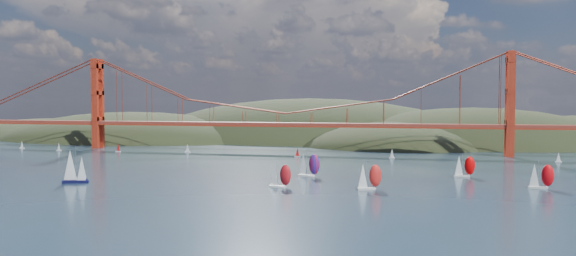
{
  "coord_description": "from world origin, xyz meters",
  "views": [
    {
      "loc": [
        74.41,
        -131.0,
        29.14
      ],
      "look_at": [
        22.35,
        90.0,
        18.17
      ],
      "focal_mm": 35.0,
      "sensor_mm": 36.0,
      "label": 1
    }
  ],
  "objects_px": {
    "racer_3": "(464,166)",
    "racer_1": "(369,176)",
    "racer_0": "(280,175)",
    "sloop_navy": "(74,167)",
    "racer_2": "(541,176)",
    "racer_rwb": "(308,165)"
  },
  "relations": [
    {
      "from": "sloop_navy",
      "to": "racer_0",
      "type": "xyz_separation_m",
      "value": [
        73.81,
        6.34,
        -1.57
      ]
    },
    {
      "from": "racer_0",
      "to": "racer_3",
      "type": "relative_size",
      "value": 0.98
    },
    {
      "from": "racer_1",
      "to": "racer_3",
      "type": "height_order",
      "value": "racer_1"
    },
    {
      "from": "racer_0",
      "to": "racer_1",
      "type": "bearing_deg",
      "value": 10.92
    },
    {
      "from": "racer_0",
      "to": "racer_2",
      "type": "height_order",
      "value": "racer_2"
    },
    {
      "from": "racer_0",
      "to": "racer_1",
      "type": "xyz_separation_m",
      "value": [
        29.63,
        2.03,
        0.25
      ]
    },
    {
      "from": "racer_1",
      "to": "racer_2",
      "type": "bearing_deg",
      "value": -7.44
    },
    {
      "from": "racer_0",
      "to": "racer_1",
      "type": "relative_size",
      "value": 0.94
    },
    {
      "from": "sloop_navy",
      "to": "racer_3",
      "type": "xyz_separation_m",
      "value": [
        136.17,
        47.85,
        -1.49
      ]
    },
    {
      "from": "racer_1",
      "to": "sloop_navy",
      "type": "bearing_deg",
      "value": 161.55
    },
    {
      "from": "sloop_navy",
      "to": "racer_1",
      "type": "distance_m",
      "value": 103.78
    },
    {
      "from": "racer_1",
      "to": "racer_2",
      "type": "xyz_separation_m",
      "value": [
        55.29,
        15.48,
        -0.1
      ]
    },
    {
      "from": "sloop_navy",
      "to": "racer_rwb",
      "type": "bearing_deg",
      "value": 7.84
    },
    {
      "from": "racer_0",
      "to": "racer_rwb",
      "type": "bearing_deg",
      "value": 88.64
    },
    {
      "from": "sloop_navy",
      "to": "racer_2",
      "type": "bearing_deg",
      "value": -7.83
    },
    {
      "from": "racer_2",
      "to": "racer_rwb",
      "type": "distance_m",
      "value": 81.48
    },
    {
      "from": "racer_2",
      "to": "racer_3",
      "type": "xyz_separation_m",
      "value": [
        -22.56,
        24.0,
        -0.08
      ]
    },
    {
      "from": "racer_3",
      "to": "racer_rwb",
      "type": "bearing_deg",
      "value": -178.64
    },
    {
      "from": "racer_3",
      "to": "racer_1",
      "type": "bearing_deg",
      "value": -140.68
    },
    {
      "from": "sloop_navy",
      "to": "racer_1",
      "type": "relative_size",
      "value": 1.39
    },
    {
      "from": "racer_1",
      "to": "racer_3",
      "type": "bearing_deg",
      "value": 27.26
    },
    {
      "from": "racer_2",
      "to": "racer_3",
      "type": "distance_m",
      "value": 32.94
    }
  ]
}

